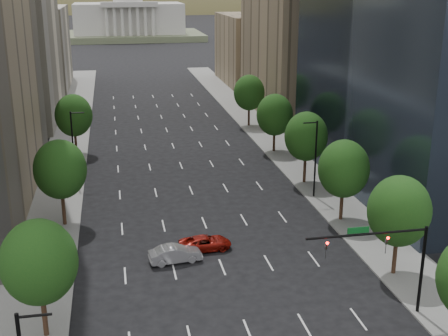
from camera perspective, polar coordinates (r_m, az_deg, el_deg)
sidewalk_left at (r=70.05m, az=-15.88°, el=-2.82°), size 6.00×200.00×0.15m
sidewalk_right at (r=73.73m, az=8.83°, el=-1.30°), size 6.00×200.00×0.15m
midrise_cream_left at (r=109.95m, az=-19.97°, el=13.39°), size 14.00×30.00×35.00m
filler_left at (r=143.25m, az=-17.69°, el=10.96°), size 14.00×26.00×18.00m
parking_tan_right at (r=111.08m, az=6.97°, el=13.03°), size 14.00×30.00×30.00m
filler_right at (r=143.40m, az=2.83°, el=11.35°), size 14.00×26.00×16.00m
tree_right_1 at (r=50.59m, az=16.51°, el=-4.00°), size 5.20×5.20×8.75m
tree_right_2 at (r=60.87m, az=11.45°, el=-0.08°), size 5.20×5.20×8.61m
tree_right_3 at (r=71.58m, az=7.91°, el=3.03°), size 5.20×5.20×8.89m
tree_right_4 at (r=84.67m, az=4.90°, el=5.12°), size 5.20×5.20×8.46m
tree_right_5 at (r=99.80m, az=2.44°, el=7.26°), size 5.20×5.20×8.75m
tree_left_0 at (r=42.02m, az=-17.39°, el=-8.66°), size 5.20×5.20×8.75m
tree_left_1 at (r=60.49m, az=-15.50°, el=-0.14°), size 5.20×5.20×8.97m
tree_left_2 at (r=85.65m, az=-14.28°, el=4.93°), size 5.20×5.20×8.68m
streetlight_rn at (r=67.13m, az=8.76°, el=1.07°), size 1.70×0.20×9.00m
streetlight_ln at (r=73.20m, az=-14.28°, el=2.12°), size 1.70×0.20×9.00m
traffic_signal at (r=44.42m, az=15.90°, el=-7.86°), size 9.12×0.40×7.38m
capitol at (r=255.83m, az=-9.16°, el=14.08°), size 60.00×40.00×35.20m
foothills at (r=609.58m, az=-6.84°, el=11.79°), size 720.00×413.00×263.00m
car_silver at (r=52.83m, az=-4.71°, el=-8.24°), size 4.82×2.19×1.53m
car_red_far at (r=54.96m, az=-1.82°, el=-7.22°), size 5.01×2.65×1.34m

